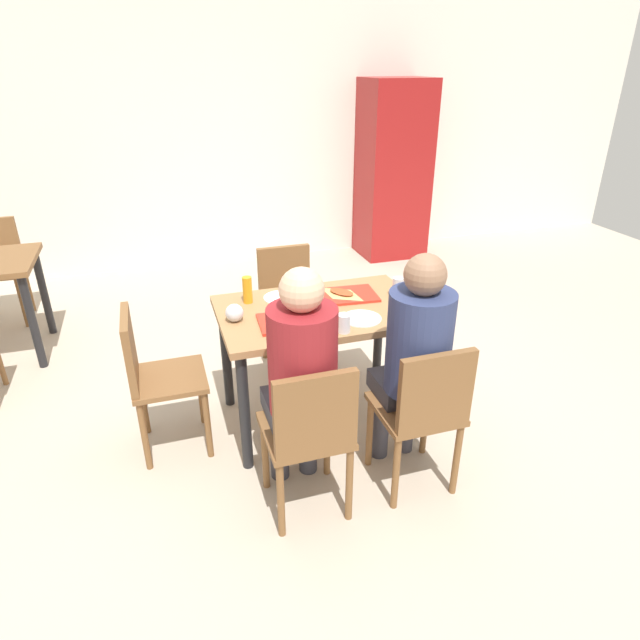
{
  "coord_description": "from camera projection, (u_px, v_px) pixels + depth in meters",
  "views": [
    {
      "loc": [
        -0.86,
        -2.7,
        2.06
      ],
      "look_at": [
        0.0,
        0.0,
        0.69
      ],
      "focal_mm": 30.14,
      "sensor_mm": 36.0,
      "label": 1
    }
  ],
  "objects": [
    {
      "name": "chair_far_side",
      "position": [
        288.0,
        298.0,
        3.88
      ],
      "size": [
        0.4,
        0.4,
        0.87
      ],
      "color": "brown",
      "rests_on": "ground_plane"
    },
    {
      "name": "tray_red_near",
      "position": [
        292.0,
        321.0,
        2.94
      ],
      "size": [
        0.37,
        0.28,
        0.02
      ],
      "primitive_type": "cube",
      "rotation": [
        0.0,
        0.0,
        -0.06
      ],
      "color": "red",
      "rests_on": "main_table"
    },
    {
      "name": "back_wall",
      "position": [
        226.0,
        130.0,
        5.58
      ],
      "size": [
        10.0,
        0.1,
        2.8
      ],
      "primitive_type": "cube",
      "color": "silver",
      "rests_on": "ground_plane"
    },
    {
      "name": "foil_bundle",
      "position": [
        234.0,
        313.0,
        2.94
      ],
      "size": [
        0.1,
        0.1,
        0.1
      ],
      "primitive_type": "sphere",
      "color": "silver",
      "rests_on": "main_table"
    },
    {
      "name": "chair_near_left",
      "position": [
        310.0,
        431.0,
        2.49
      ],
      "size": [
        0.4,
        0.4,
        0.87
      ],
      "color": "brown",
      "rests_on": "ground_plane"
    },
    {
      "name": "plastic_cup_a",
      "position": [
        300.0,
        281.0,
        3.36
      ],
      "size": [
        0.07,
        0.07,
        0.1
      ],
      "primitive_type": "cylinder",
      "color": "white",
      "rests_on": "main_table"
    },
    {
      "name": "person_in_red",
      "position": [
        301.0,
        370.0,
        2.5
      ],
      "size": [
        0.32,
        0.42,
        1.28
      ],
      "color": "#383842",
      "rests_on": "ground_plane"
    },
    {
      "name": "pizza_slice_a",
      "position": [
        292.0,
        319.0,
        2.93
      ],
      "size": [
        0.18,
        0.18,
        0.02
      ],
      "color": "tan",
      "rests_on": "tray_red_near"
    },
    {
      "name": "ground_plane",
      "position": [
        320.0,
        417.0,
        3.45
      ],
      "size": [
        10.0,
        10.0,
        0.02
      ],
      "primitive_type": "cube",
      "color": "#B7A893"
    },
    {
      "name": "person_in_brown_jacket",
      "position": [
        414.0,
        351.0,
        2.66
      ],
      "size": [
        0.32,
        0.42,
        1.28
      ],
      "color": "#383842",
      "rests_on": "ground_plane"
    },
    {
      "name": "main_table",
      "position": [
        320.0,
        325.0,
        3.16
      ],
      "size": [
        1.17,
        0.76,
        0.76
      ],
      "color": "#9E7247",
      "rests_on": "ground_plane"
    },
    {
      "name": "condiment_bottle",
      "position": [
        247.0,
        290.0,
        3.15
      ],
      "size": [
        0.06,
        0.06,
        0.16
      ],
      "primitive_type": "cylinder",
      "color": "orange",
      "rests_on": "main_table"
    },
    {
      "name": "chair_left_end",
      "position": [
        153.0,
        372.0,
        2.96
      ],
      "size": [
        0.4,
        0.4,
        0.87
      ],
      "color": "brown",
      "rests_on": "ground_plane"
    },
    {
      "name": "soda_can",
      "position": [
        398.0,
        287.0,
        3.24
      ],
      "size": [
        0.07,
        0.07,
        0.12
      ],
      "primitive_type": "cylinder",
      "color": "#B7BCC6",
      "rests_on": "main_table"
    },
    {
      "name": "pizza_slice_b",
      "position": [
        342.0,
        293.0,
        3.25
      ],
      "size": [
        0.23,
        0.26,
        0.02
      ],
      "color": "#DBAD60",
      "rests_on": "tray_red_far"
    },
    {
      "name": "plastic_cup_b",
      "position": [
        344.0,
        323.0,
        2.82
      ],
      "size": [
        0.07,
        0.07,
        0.1
      ],
      "primitive_type": "cylinder",
      "color": "white",
      "rests_on": "main_table"
    },
    {
      "name": "paper_plate_center",
      "position": [
        282.0,
        298.0,
        3.24
      ],
      "size": [
        0.22,
        0.22,
        0.01
      ],
      "primitive_type": "cylinder",
      "color": "white",
      "rests_on": "main_table"
    },
    {
      "name": "chair_near_right",
      "position": [
        424.0,
        408.0,
        2.65
      ],
      "size": [
        0.4,
        0.4,
        0.87
      ],
      "color": "brown",
      "rests_on": "ground_plane"
    },
    {
      "name": "drink_fridge",
      "position": [
        393.0,
        171.0,
        5.95
      ],
      "size": [
        0.7,
        0.6,
        1.9
      ],
      "primitive_type": "cube",
      "color": "maroon",
      "rests_on": "ground_plane"
    },
    {
      "name": "tray_red_far",
      "position": [
        346.0,
        295.0,
        3.26
      ],
      "size": [
        0.38,
        0.29,
        0.02
      ],
      "primitive_type": "cube",
      "rotation": [
        0.0,
        0.0,
        -0.08
      ],
      "color": "red",
      "rests_on": "main_table"
    },
    {
      "name": "paper_plate_near_edge",
      "position": [
        362.0,
        318.0,
        2.98
      ],
      "size": [
        0.22,
        0.22,
        0.01
      ],
      "primitive_type": "cylinder",
      "color": "white",
      "rests_on": "main_table"
    }
  ]
}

